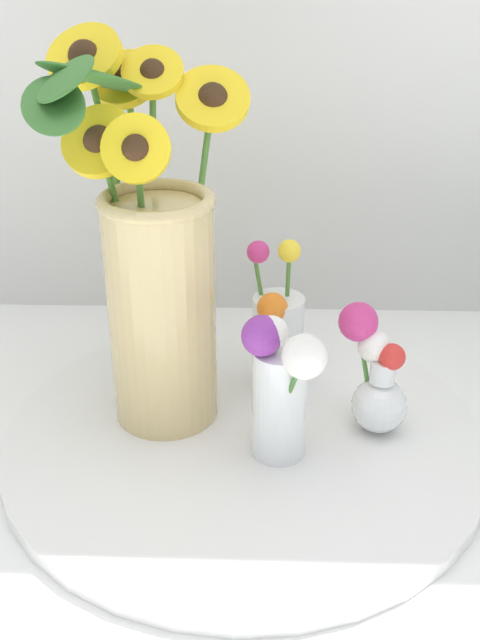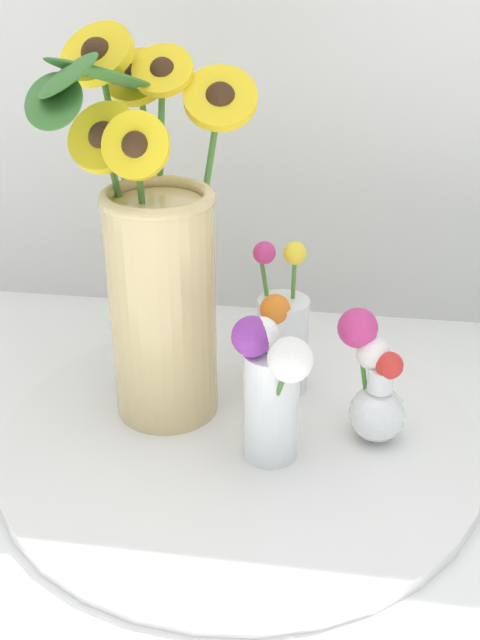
% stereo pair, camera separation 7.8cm
% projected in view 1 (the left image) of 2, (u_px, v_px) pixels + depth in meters
% --- Properties ---
extents(ground_plane, '(6.00, 6.00, 0.00)m').
position_uv_depth(ground_plane, '(255.00, 496.00, 0.77)').
color(ground_plane, white).
extents(serving_tray, '(0.53, 0.53, 0.02)m').
position_uv_depth(serving_tray, '(240.00, 435.00, 0.84)').
color(serving_tray, white).
rests_on(serving_tray, ground_plane).
extents(mason_jar_sunflowers, '(0.23, 0.25, 0.42)m').
position_uv_depth(mason_jar_sunflowers, '(150.00, 272.00, 0.80)').
color(mason_jar_sunflowers, '#D1B77A').
rests_on(mason_jar_sunflowers, serving_tray).
extents(vase_small_center, '(0.09, 0.09, 0.17)m').
position_uv_depth(vase_small_center, '(275.00, 385.00, 0.76)').
color(vase_small_center, white).
rests_on(vase_small_center, serving_tray).
extents(vase_bulb_right, '(0.08, 0.07, 0.15)m').
position_uv_depth(vase_bulb_right, '(371.00, 378.00, 0.82)').
color(vase_bulb_right, white).
rests_on(vase_bulb_right, serving_tray).
extents(vase_small_back, '(0.07, 0.07, 0.19)m').
position_uv_depth(vase_small_back, '(273.00, 334.00, 0.89)').
color(vase_small_back, white).
rests_on(vase_small_back, serving_tray).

